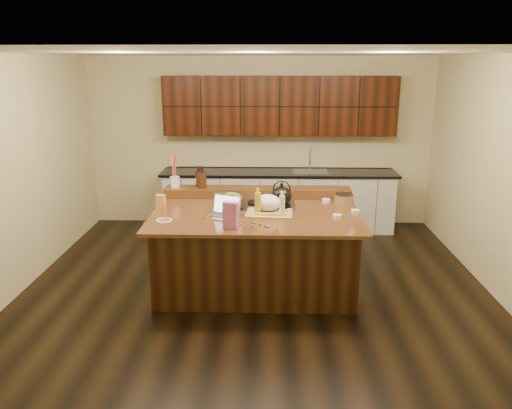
{
  "coord_description": "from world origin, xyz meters",
  "views": [
    {
      "loc": [
        0.16,
        -5.55,
        2.6
      ],
      "look_at": [
        0.0,
        0.05,
        1.0
      ],
      "focal_mm": 35.0,
      "sensor_mm": 36.0,
      "label": 1
    }
  ],
  "objects": [
    {
      "name": "vinegar_bottle",
      "position": [
        0.3,
        -0.18,
        1.04
      ],
      "size": [
        0.08,
        0.08,
        0.25
      ],
      "primitive_type": "cylinder",
      "rotation": [
        0.0,
        0.0,
        0.23
      ],
      "color": "silver",
      "rests_on": "island"
    },
    {
      "name": "island",
      "position": [
        0.0,
        0.0,
        0.46
      ],
      "size": [
        2.4,
        1.6,
        0.92
      ],
      "color": "black",
      "rests_on": "ground"
    },
    {
      "name": "gumdrop_0",
      "position": [
        0.13,
        -0.56,
        0.93
      ],
      "size": [
        0.02,
        0.02,
        0.02
      ],
      "primitive_type": "ellipsoid",
      "color": "red",
      "rests_on": "island"
    },
    {
      "name": "green_bowl",
      "position": [
        -0.3,
        0.17,
        1.04
      ],
      "size": [
        0.32,
        0.32,
        0.14
      ],
      "primitive_type": "ellipsoid",
      "rotation": [
        0.0,
        0.0,
        0.24
      ],
      "color": "olive",
      "rests_on": "cooktop"
    },
    {
      "name": "back_ledge",
      "position": [
        0.0,
        0.7,
        0.98
      ],
      "size": [
        2.4,
        0.3,
        0.12
      ],
      "primitive_type": "cube",
      "color": "black",
      "rests_on": "island"
    },
    {
      "name": "kitchen_timer",
      "position": [
        1.01,
        -0.67,
        0.96
      ],
      "size": [
        0.1,
        0.1,
        0.07
      ],
      "primitive_type": "cone",
      "rotation": [
        0.0,
        0.0,
        -0.33
      ],
      "color": "silver",
      "rests_on": "island"
    },
    {
      "name": "gumdrop_3",
      "position": [
        -0.15,
        -0.49,
        0.93
      ],
      "size": [
        0.02,
        0.02,
        0.02
      ],
      "primitive_type": "ellipsoid",
      "color": "#198C26",
      "rests_on": "island"
    },
    {
      "name": "kettle",
      "position": [
        0.3,
        0.17,
        1.07
      ],
      "size": [
        0.29,
        0.29,
        0.22
      ],
      "primitive_type": "ellipsoid",
      "rotation": [
        0.0,
        0.0,
        0.21
      ],
      "color": "black",
      "rests_on": "cooktop"
    },
    {
      "name": "ramekin_c",
      "position": [
        0.86,
        0.44,
        0.94
      ],
      "size": [
        0.12,
        0.12,
        0.04
      ],
      "primitive_type": "cylinder",
      "rotation": [
        0.0,
        0.0,
        0.25
      ],
      "color": "white",
      "rests_on": "island"
    },
    {
      "name": "gumdrop_5",
      "position": [
        0.16,
        -0.56,
        0.93
      ],
      "size": [
        0.02,
        0.02,
        0.02
      ],
      "primitive_type": "ellipsoid",
      "color": "#198C26",
      "rests_on": "island"
    },
    {
      "name": "gumdrop_8",
      "position": [
        -0.17,
        -0.41,
        0.93
      ],
      "size": [
        0.02,
        0.02,
        0.02
      ],
      "primitive_type": "ellipsoid",
      "color": "red",
      "rests_on": "island"
    },
    {
      "name": "ramekin_b",
      "position": [
        1.15,
        -0.02,
        0.94
      ],
      "size": [
        0.12,
        0.12,
        0.04
      ],
      "primitive_type": "cylinder",
      "rotation": [
        0.0,
        0.0,
        0.21
      ],
      "color": "white",
      "rests_on": "island"
    },
    {
      "name": "gumdrop_7",
      "position": [
        -0.18,
        -0.61,
        0.93
      ],
      "size": [
        0.02,
        0.02,
        0.02
      ],
      "primitive_type": "ellipsoid",
      "color": "#198C26",
      "rests_on": "island"
    },
    {
      "name": "ramekin_a",
      "position": [
        0.92,
        -0.21,
        0.94
      ],
      "size": [
        0.11,
        0.11,
        0.04
      ],
      "primitive_type": "cylinder",
      "rotation": [
        0.0,
        0.0,
        0.15
      ],
      "color": "white",
      "rests_on": "island"
    },
    {
      "name": "gumdrop_4",
      "position": [
        0.11,
        -0.52,
        0.93
      ],
      "size": [
        0.02,
        0.02,
        0.02
      ],
      "primitive_type": "ellipsoid",
      "color": "red",
      "rests_on": "island"
    },
    {
      "name": "cooktop",
      "position": [
        0.0,
        0.3,
        0.94
      ],
      "size": [
        0.92,
        0.52,
        0.05
      ],
      "color": "gray",
      "rests_on": "island"
    },
    {
      "name": "gumdrop_9",
      "position": [
        -0.02,
        -0.53,
        0.93
      ],
      "size": [
        0.02,
        0.02,
        0.02
      ],
      "primitive_type": "ellipsoid",
      "color": "#198C26",
      "rests_on": "island"
    },
    {
      "name": "knife_block",
      "position": [
        -0.73,
        0.7,
        1.14
      ],
      "size": [
        0.16,
        0.19,
        0.21
      ],
      "primitive_type": "cube",
      "rotation": [
        0.0,
        0.0,
        0.38
      ],
      "color": "black",
      "rests_on": "back_ledge"
    },
    {
      "name": "strainer_bowl",
      "position": [
        1.08,
        0.43,
        0.97
      ],
      "size": [
        0.29,
        0.29,
        0.09
      ],
      "primitive_type": "cylinder",
      "rotation": [
        0.0,
        0.0,
        0.26
      ],
      "color": "#996B3F",
      "rests_on": "island"
    },
    {
      "name": "candy_plate",
      "position": [
        -1.0,
        -0.35,
        0.93
      ],
      "size": [
        0.19,
        0.19,
        0.01
      ],
      "primitive_type": "cylinder",
      "rotation": [
        0.0,
        0.0,
        0.05
      ],
      "color": "white",
      "rests_on": "island"
    },
    {
      "name": "package_box",
      "position": [
        -1.15,
        0.18,
        1.0
      ],
      "size": [
        0.12,
        0.09,
        0.15
      ],
      "primitive_type": "cube",
      "rotation": [
        0.0,
        0.0,
        -0.14
      ],
      "color": "#CE8D48",
      "rests_on": "island"
    },
    {
      "name": "utensil_crock",
      "position": [
        -1.07,
        0.7,
        1.11
      ],
      "size": [
        0.15,
        0.15,
        0.14
      ],
      "primitive_type": "cylinder",
      "rotation": [
        0.0,
        0.0,
        -0.34
      ],
      "color": "white",
      "rests_on": "back_ledge"
    },
    {
      "name": "back_counter",
      "position": [
        0.3,
        2.23,
        0.98
      ],
      "size": [
        3.7,
        0.66,
        2.4
      ],
      "color": "silver",
      "rests_on": "ground"
    },
    {
      "name": "room",
      "position": [
        0.0,
        0.0,
        1.35
      ],
      "size": [
        5.52,
        5.02,
        2.72
      ],
      "color": "black",
      "rests_on": "ground"
    },
    {
      "name": "gumdrop_6",
      "position": [
        -0.03,
        -0.4,
        0.93
      ],
      "size": [
        0.02,
        0.02,
        0.02
      ],
      "primitive_type": "ellipsoid",
      "color": "red",
      "rests_on": "island"
    },
    {
      "name": "gumdrop_2",
      "position": [
        0.06,
        -0.49,
        0.93
      ],
      "size": [
        0.02,
        0.02,
        0.02
      ],
      "primitive_type": "ellipsoid",
      "color": "red",
      "rests_on": "island"
    },
    {
      "name": "pink_bag",
      "position": [
        -0.25,
        -0.58,
        1.06
      ],
      "size": [
        0.17,
        0.12,
        0.29
      ],
      "primitive_type": "cube",
      "rotation": [
        0.0,
        0.0,
        -0.27
      ],
      "color": "#BF5999",
      "rests_on": "island"
    },
    {
      "name": "laptop",
      "position": [
        -0.35,
        -0.17,
        0.98
      ],
      "size": [
        0.42,
        0.38,
        0.24
      ],
      "rotation": [
        0.0,
        0.0,
        -0.4
      ],
      "color": "#B7B7BC",
      "rests_on": "island"
    },
    {
      "name": "gumdrop_1",
      "position": [
        -0.0,
        -0.42,
        0.93
      ],
      "size": [
        0.02,
        0.02,
        0.02
      ],
      "primitive_type": "ellipsoid",
      "color": "#198C26",
      "rests_on": "island"
    },
    {
      "name": "wooden_tray",
      "position": [
        0.14,
        -0.02,
        1.01
      ],
      "size": [
        0.55,
        0.44,
        0.21
      ],
      "rotation": [
        0.0,
        0.0,
        -0.08
      ],
      "color": "tan",
      "rests_on": "island"
    },
    {
      "name": "oil_bottle",
      "position": [
        0.03,
        -0.13,
        1.06
      ],
      "size": [
        0.09,
        0.09,
        0.27
      ],
      "primitive_type": "cylinder",
      "rotation": [
        0.0,
        0.0,
        -0.38
      ],
      "color": "gold",
      "rests_on": "island"
    }
  ]
}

